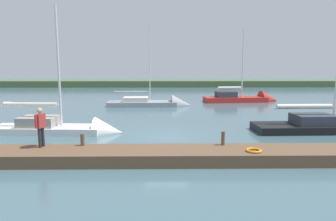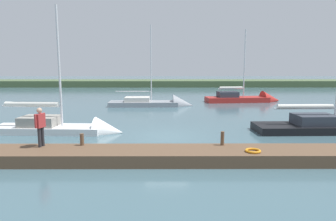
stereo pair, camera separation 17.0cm
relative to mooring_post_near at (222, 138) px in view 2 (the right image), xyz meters
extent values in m
plane|color=#42606B|center=(2.55, -3.92, -0.86)|extent=(200.00, 200.00, 0.00)
cube|color=#4C603D|center=(2.55, -47.32, -0.86)|extent=(180.00, 8.00, 2.40)
cube|color=brown|center=(2.55, 0.69, -0.59)|extent=(25.54, 1.98, 0.54)
cylinder|color=brown|center=(0.00, 0.00, 0.00)|extent=(0.16, 0.16, 0.63)
cylinder|color=brown|center=(6.38, 0.00, -0.05)|extent=(0.18, 0.18, 0.54)
torus|color=orange|center=(-1.09, 1.09, -0.27)|extent=(0.66, 0.66, 0.10)
cube|color=white|center=(9.94, -5.05, -0.81)|extent=(6.83, 2.23, 0.73)
cone|color=white|center=(6.09, -4.86, -0.81)|extent=(1.80, 1.98, 1.90)
cube|color=gray|center=(10.43, -5.07, -0.14)|extent=(2.28, 1.72, 0.60)
cylinder|color=silver|center=(9.02, -5.00, 3.18)|extent=(0.13, 0.13, 7.25)
cylinder|color=silver|center=(10.87, -5.10, 0.80)|extent=(3.71, 0.29, 0.11)
cylinder|color=silver|center=(10.87, -5.10, 0.92)|extent=(3.35, 0.47, 0.30)
cube|color=black|center=(-7.36, -5.20, -0.79)|extent=(8.69, 2.57, 0.80)
cube|color=#333842|center=(-6.73, -5.19, -0.08)|extent=(2.49, 1.90, 0.62)
cylinder|color=silver|center=(-6.08, -5.17, 0.63)|extent=(3.86, 0.19, 0.09)
cylinder|color=silver|center=(-6.08, -5.17, 0.75)|extent=(3.48, 0.39, 0.30)
cube|color=gray|center=(4.92, -17.36, -0.82)|extent=(7.04, 2.46, 0.88)
cone|color=gray|center=(0.85, -17.46, -0.82)|extent=(2.12, 2.34, 2.30)
cube|color=silver|center=(5.56, -17.35, -0.16)|extent=(2.54, 1.84, 0.46)
cylinder|color=silver|center=(4.11, -17.38, 3.45)|extent=(0.10, 0.10, 7.66)
cylinder|color=silver|center=(5.94, -17.34, 0.65)|extent=(3.64, 0.17, 0.08)
cube|color=#B22823|center=(-5.45, -20.75, -0.73)|extent=(7.21, 2.93, 0.89)
cone|color=#B22823|center=(-9.49, -21.17, -0.73)|extent=(2.22, 2.42, 2.22)
cube|color=#333842|center=(-4.37, -20.64, 0.03)|extent=(2.37, 1.90, 0.63)
cylinder|color=silver|center=(-6.21, -20.83, 3.47)|extent=(0.14, 0.14, 7.52)
cylinder|color=silver|center=(-4.75, -20.68, 0.65)|extent=(2.93, 0.41, 0.11)
cylinder|color=silver|center=(-4.75, -20.68, 0.77)|extent=(2.65, 0.55, 0.28)
cylinder|color=#28282D|center=(8.11, 0.11, 0.12)|extent=(0.14, 0.14, 0.87)
cylinder|color=#28282D|center=(8.17, 0.31, 0.12)|extent=(0.14, 0.14, 0.87)
cube|color=#B23333|center=(8.14, 0.21, 0.87)|extent=(0.34, 0.51, 0.62)
sphere|color=tan|center=(8.14, 0.21, 1.32)|extent=(0.24, 0.24, 0.24)
cylinder|color=#B23333|center=(8.07, -0.07, 0.88)|extent=(0.09, 0.09, 0.59)
cylinder|color=#B23333|center=(8.22, 0.48, 0.88)|extent=(0.09, 0.09, 0.59)
camera|label=1|loc=(2.70, 13.31, 3.28)|focal=32.18mm
camera|label=2|loc=(2.53, 13.31, 3.28)|focal=32.18mm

